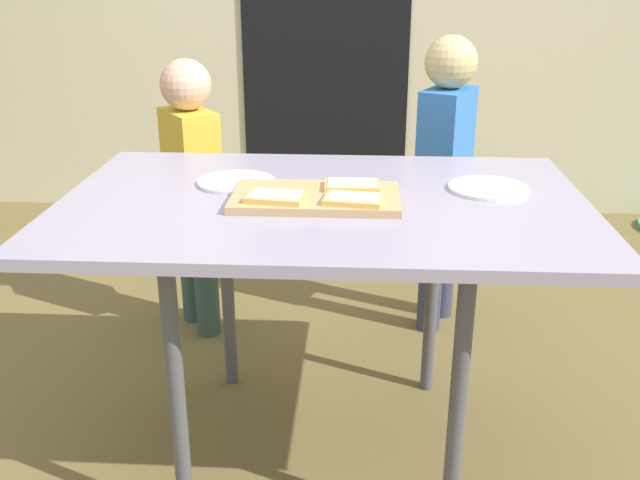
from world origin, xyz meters
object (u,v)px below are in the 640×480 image
at_px(child_left, 192,180).
at_px(child_right, 444,163).
at_px(pizza_slice_near_left, 275,197).
at_px(plate_white_left, 236,182).
at_px(cutting_board, 316,198).
at_px(plate_white_right, 488,188).
at_px(pizza_slice_far_right, 352,185).
at_px(dining_table, 324,221).
at_px(pizza_slice_near_right, 353,199).

relative_size(child_left, child_right, 0.93).
xyz_separation_m(pizza_slice_near_left, plate_white_left, (-0.13, 0.20, -0.02)).
height_order(cutting_board, plate_white_right, cutting_board).
relative_size(pizza_slice_near_left, child_left, 0.15).
bearing_deg(pizza_slice_near_left, child_left, 116.74).
bearing_deg(child_right, pizza_slice_near_left, -119.93).
bearing_deg(cutting_board, pizza_slice_far_right, 30.32).
xyz_separation_m(cutting_board, plate_white_right, (0.45, 0.12, -0.01)).
bearing_deg(pizza_slice_near_left, plate_white_right, 18.02).
bearing_deg(pizza_slice_near_left, child_right, 60.07).
xyz_separation_m(dining_table, pizza_slice_near_left, (-0.11, -0.08, 0.09)).
height_order(cutting_board, plate_white_left, cutting_board).
height_order(pizza_slice_far_right, pizza_slice_near_right, same).
distance_m(pizza_slice_far_right, plate_white_left, 0.33).
xyz_separation_m(child_left, child_right, (0.92, 0.09, 0.05)).
distance_m(child_left, child_right, 0.93).
distance_m(cutting_board, child_left, 0.92).
bearing_deg(child_left, pizza_slice_far_right, -49.54).
distance_m(cutting_board, pizza_slice_far_right, 0.11).
distance_m(pizza_slice_near_left, pizza_slice_far_right, 0.22).
relative_size(pizza_slice_far_right, child_left, 0.14).
height_order(pizza_slice_near_left, plate_white_left, pizza_slice_near_left).
relative_size(cutting_board, pizza_slice_far_right, 2.96).
height_order(plate_white_left, child_left, child_left).
distance_m(dining_table, plate_white_right, 0.45).
xyz_separation_m(dining_table, plate_white_left, (-0.25, 0.11, 0.07)).
distance_m(pizza_slice_near_left, pizza_slice_near_right, 0.19).
relative_size(pizza_slice_near_left, pizza_slice_far_right, 1.07).
distance_m(cutting_board, plate_white_left, 0.27).
xyz_separation_m(dining_table, child_left, (-0.52, 0.72, -0.11)).
relative_size(pizza_slice_far_right, plate_white_left, 0.67).
xyz_separation_m(pizza_slice_near_right, plate_white_right, (0.36, 0.19, -0.02)).
distance_m(dining_table, plate_white_left, 0.28).
bearing_deg(pizza_slice_far_right, plate_white_left, 164.65).
relative_size(cutting_board, plate_white_right, 2.00).
relative_size(cutting_board, plate_white_left, 2.00).
bearing_deg(plate_white_left, pizza_slice_near_right, -32.20).
bearing_deg(plate_white_left, child_right, 47.27).
xyz_separation_m(cutting_board, pizza_slice_far_right, (0.09, 0.05, 0.02)).
bearing_deg(plate_white_right, pizza_slice_near_right, -152.47).
bearing_deg(cutting_board, plate_white_right, 15.22).
height_order(dining_table, child_left, child_left).
bearing_deg(cutting_board, pizza_slice_near_right, -33.18).
bearing_deg(child_right, dining_table, -116.25).
distance_m(plate_white_right, plate_white_left, 0.68).
bearing_deg(dining_table, child_right, 63.75).
relative_size(pizza_slice_near_left, child_right, 0.14).
height_order(pizza_slice_near_right, child_right, child_right).
height_order(pizza_slice_near_left, pizza_slice_near_right, same).
bearing_deg(child_left, dining_table, -54.21).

